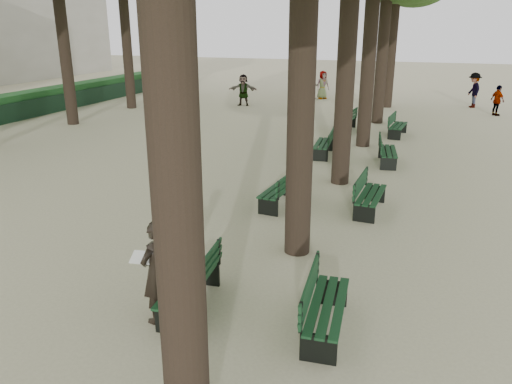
% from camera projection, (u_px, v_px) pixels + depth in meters
% --- Properties ---
extents(ground, '(120.00, 120.00, 0.00)m').
position_uv_depth(ground, '(161.00, 313.00, 8.14)').
color(ground, tan).
rests_on(ground, ground).
extents(bench_left_0, '(0.74, 1.85, 0.92)m').
position_uv_depth(bench_left_0, '(190.00, 293.00, 8.23)').
color(bench_left_0, black).
rests_on(bench_left_0, ground).
extents(bench_left_1, '(0.73, 1.84, 0.92)m').
position_uv_depth(bench_left_1, '(280.00, 195.00, 12.90)').
color(bench_left_1, black).
rests_on(bench_left_1, ground).
extents(bench_left_2, '(0.71, 1.84, 0.92)m').
position_uv_depth(bench_left_2, '(323.00, 148.00, 17.76)').
color(bench_left_2, black).
rests_on(bench_left_2, ground).
extents(bench_left_3, '(0.75, 1.85, 0.92)m').
position_uv_depth(bench_left_3, '(345.00, 124.00, 22.01)').
color(bench_left_3, black).
rests_on(bench_left_3, ground).
extents(bench_right_0, '(0.71, 1.84, 0.92)m').
position_uv_depth(bench_right_0, '(326.00, 315.00, 7.59)').
color(bench_right_0, black).
rests_on(bench_right_0, ground).
extents(bench_right_1, '(0.66, 1.83, 0.92)m').
position_uv_depth(bench_right_1, '(370.00, 201.00, 12.47)').
color(bench_right_1, black).
rests_on(bench_right_1, ground).
extents(bench_right_2, '(0.81, 1.86, 0.92)m').
position_uv_depth(bench_right_2, '(387.00, 156.00, 16.71)').
color(bench_right_2, black).
rests_on(bench_right_2, ground).
extents(bench_right_3, '(0.73, 1.84, 0.92)m').
position_uv_depth(bench_right_3, '(398.00, 130.00, 20.86)').
color(bench_right_3, black).
rests_on(bench_right_3, ground).
extents(man_with_map, '(0.69, 0.74, 1.69)m').
position_uv_depth(man_with_map, '(157.00, 272.00, 7.71)').
color(man_with_map, black).
rests_on(man_with_map, ground).
extents(pedestrian_c, '(0.76, 0.92, 1.54)m').
position_uv_depth(pedestrian_c, '(497.00, 101.00, 25.36)').
color(pedestrian_c, '#262628').
rests_on(pedestrian_c, ground).
extents(pedestrian_e, '(1.67, 0.59, 1.76)m').
position_uv_depth(pedestrian_e, '(243.00, 90.00, 28.52)').
color(pedestrian_e, '#262628').
rests_on(pedestrian_e, ground).
extents(pedestrian_b, '(0.68, 1.30, 1.92)m').
position_uv_depth(pedestrian_b, '(474.00, 90.00, 27.79)').
color(pedestrian_b, '#262628').
rests_on(pedestrian_b, ground).
extents(pedestrian_d, '(0.85, 0.82, 1.72)m').
position_uv_depth(pedestrian_d, '(323.00, 85.00, 31.11)').
color(pedestrian_d, '#262628').
rests_on(pedestrian_d, ground).
extents(pedestrian_a, '(0.82, 0.60, 1.56)m').
position_uv_depth(pedestrian_a, '(313.00, 86.00, 31.02)').
color(pedestrian_a, '#262628').
rests_on(pedestrian_a, ground).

